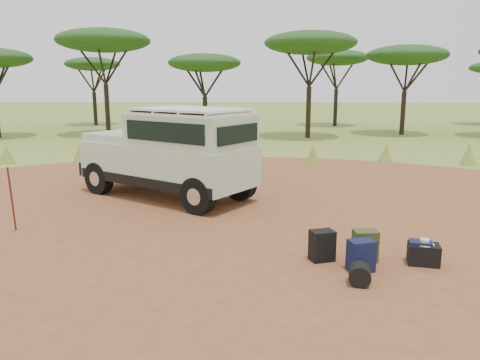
{
  "coord_description": "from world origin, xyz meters",
  "views": [
    {
      "loc": [
        0.43,
        -9.43,
        3.1
      ],
      "look_at": [
        0.29,
        0.71,
        1.0
      ],
      "focal_mm": 35.0,
      "sensor_mm": 36.0,
      "label": 1
    }
  ],
  "objects_px": {
    "walking_staff": "(12,200)",
    "safari_vehicle": "(171,155)",
    "backpack_navy": "(361,256)",
    "backpack_olive": "(365,246)",
    "duffel_navy": "(420,253)",
    "hard_case": "(423,254)",
    "backpack_black": "(322,246)"
  },
  "relations": [
    {
      "from": "backpack_olive",
      "to": "walking_staff",
      "type": "bearing_deg",
      "value": 163.31
    },
    {
      "from": "backpack_black",
      "to": "backpack_navy",
      "type": "bearing_deg",
      "value": -56.65
    },
    {
      "from": "walking_staff",
      "to": "duffel_navy",
      "type": "height_order",
      "value": "walking_staff"
    },
    {
      "from": "safari_vehicle",
      "to": "walking_staff",
      "type": "distance_m",
      "value": 4.32
    },
    {
      "from": "backpack_navy",
      "to": "safari_vehicle",
      "type": "bearing_deg",
      "value": 112.59
    },
    {
      "from": "safari_vehicle",
      "to": "duffel_navy",
      "type": "distance_m",
      "value": 7.06
    },
    {
      "from": "duffel_navy",
      "to": "walking_staff",
      "type": "bearing_deg",
      "value": -176.47
    },
    {
      "from": "walking_staff",
      "to": "safari_vehicle",
      "type": "bearing_deg",
      "value": 26.03
    },
    {
      "from": "safari_vehicle",
      "to": "hard_case",
      "type": "distance_m",
      "value": 7.12
    },
    {
      "from": "backpack_olive",
      "to": "hard_case",
      "type": "bearing_deg",
      "value": -12.38
    },
    {
      "from": "safari_vehicle",
      "to": "walking_staff",
      "type": "height_order",
      "value": "safari_vehicle"
    },
    {
      "from": "walking_staff",
      "to": "backpack_olive",
      "type": "xyz_separation_m",
      "value": [
        6.96,
        -1.45,
        -0.45
      ]
    },
    {
      "from": "backpack_black",
      "to": "hard_case",
      "type": "height_order",
      "value": "backpack_black"
    },
    {
      "from": "backpack_black",
      "to": "backpack_olive",
      "type": "xyz_separation_m",
      "value": [
        0.75,
        -0.03,
        0.01
      ]
    },
    {
      "from": "walking_staff",
      "to": "backpack_olive",
      "type": "relative_size",
      "value": 2.75
    },
    {
      "from": "safari_vehicle",
      "to": "hard_case",
      "type": "relative_size",
      "value": 10.15
    },
    {
      "from": "backpack_navy",
      "to": "duffel_navy",
      "type": "bearing_deg",
      "value": 1.52
    },
    {
      "from": "safari_vehicle",
      "to": "duffel_navy",
      "type": "relative_size",
      "value": 12.6
    },
    {
      "from": "walking_staff",
      "to": "hard_case",
      "type": "relative_size",
      "value": 3.02
    },
    {
      "from": "walking_staff",
      "to": "backpack_navy",
      "type": "xyz_separation_m",
      "value": [
        6.78,
        -1.89,
        -0.47
      ]
    },
    {
      "from": "safari_vehicle",
      "to": "backpack_olive",
      "type": "relative_size",
      "value": 9.27
    },
    {
      "from": "backpack_black",
      "to": "hard_case",
      "type": "distance_m",
      "value": 1.75
    },
    {
      "from": "safari_vehicle",
      "to": "backpack_black",
      "type": "distance_m",
      "value": 5.85
    },
    {
      "from": "backpack_black",
      "to": "backpack_olive",
      "type": "relative_size",
      "value": 0.98
    },
    {
      "from": "safari_vehicle",
      "to": "backpack_black",
      "type": "xyz_separation_m",
      "value": [
        3.39,
        -4.67,
        -0.92
      ]
    },
    {
      "from": "safari_vehicle",
      "to": "backpack_olive",
      "type": "height_order",
      "value": "safari_vehicle"
    },
    {
      "from": "hard_case",
      "to": "walking_staff",
      "type": "bearing_deg",
      "value": -178.68
    },
    {
      "from": "walking_staff",
      "to": "backpack_black",
      "type": "distance_m",
      "value": 6.38
    },
    {
      "from": "safari_vehicle",
      "to": "hard_case",
      "type": "xyz_separation_m",
      "value": [
        5.14,
        -4.83,
        -1.01
      ]
    },
    {
      "from": "backpack_black",
      "to": "duffel_navy",
      "type": "relative_size",
      "value": 1.33
    },
    {
      "from": "duffel_navy",
      "to": "hard_case",
      "type": "height_order",
      "value": "duffel_navy"
    },
    {
      "from": "walking_staff",
      "to": "backpack_black",
      "type": "height_order",
      "value": "walking_staff"
    }
  ]
}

